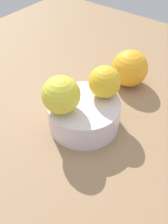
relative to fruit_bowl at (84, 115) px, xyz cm
name	(u,v)px	position (x,y,z in cm)	size (l,w,h in cm)	color
ground_plane	(84,127)	(0.00, 0.00, -3.67)	(110.00, 110.00, 2.00)	#997551
fruit_bowl	(84,115)	(0.00, 0.00, 0.00)	(14.38, 14.38, 5.59)	silver
orange_in_bowl_0	(105,82)	(4.56, -1.49, 6.07)	(6.30, 6.30, 6.30)	yellow
orange_in_bowl_1	(61,95)	(-3.83, 2.25, 6.44)	(7.04, 7.04, 7.04)	yellow
orange_loose_0	(131,69)	(17.64, -0.35, 1.64)	(8.61, 8.61, 8.61)	#F9A823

